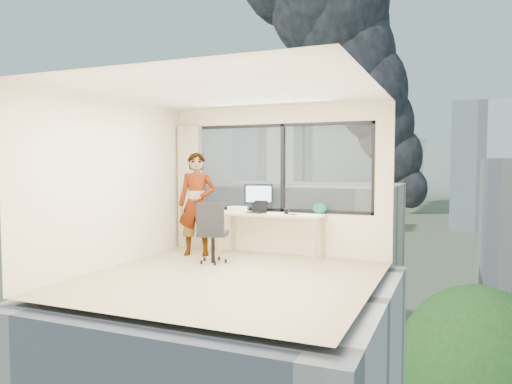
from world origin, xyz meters
The scene contains 24 objects.
floor centered at (0.00, 0.00, 0.00)m, with size 4.00×4.00×0.01m, color tan.
ceiling centered at (0.00, 0.00, 2.60)m, with size 4.00×4.00×0.01m, color white.
wall_front centered at (0.00, -2.00, 1.30)m, with size 4.00×0.01×2.60m, color beige.
wall_left centered at (-2.00, 0.00, 1.30)m, with size 0.01×4.00×2.60m, color beige.
wall_right centered at (2.00, 0.00, 1.30)m, with size 0.01×4.00×2.60m, color beige.
window_wall centered at (0.05, 2.00, 1.52)m, with size 3.30×0.16×1.55m, color black, non-canonical shape.
curtain centered at (-1.72, 1.88, 1.15)m, with size 0.45×0.14×2.30m, color beige.
desk centered at (0.00, 1.66, 0.38)m, with size 1.80×0.60×0.75m, color tan.
chair centered at (-0.67, 0.80, 0.51)m, with size 0.52×0.52×1.01m, color black, non-canonical shape.
person centered at (-1.23, 1.28, 0.90)m, with size 0.65×0.43×1.80m, color #2D2D33.
monitor centered at (-0.28, 1.78, 1.00)m, with size 0.49×0.11×0.49m, color black, non-canonical shape.
game_console centered at (-0.69, 1.84, 0.79)m, with size 0.33×0.27×0.08m, color white.
laptop centered at (-0.24, 1.60, 0.85)m, with size 0.30×0.32×0.19m, color black, non-canonical shape.
cellphone centered at (0.43, 1.59, 0.76)m, with size 0.12×0.06×0.01m, color black.
pen_cup centered at (0.29, 1.65, 0.80)m, with size 0.07×0.07×0.09m, color black.
handbag centered at (0.80, 1.90, 0.85)m, with size 0.25×0.13×0.19m, color #0C4C43.
exterior_ground centered at (0.00, 120.00, -14.00)m, with size 400.00×400.00×0.04m, color #515B3D.
near_bldg_a centered at (-9.00, 30.00, -7.00)m, with size 16.00×12.00×14.00m, color beige.
far_tower_a centered at (-35.00, 95.00, 0.00)m, with size 14.00×14.00×28.00m, color silver.
far_tower_b centered at (8.00, 120.00, 1.00)m, with size 13.00×13.00×30.00m, color silver.
far_tower_d centered at (-60.00, 150.00, -3.00)m, with size 16.00×14.00×22.00m, color silver.
hill_a centered at (-120.00, 320.00, -14.00)m, with size 288.00×216.00×90.00m, color slate.
tree_a centered at (-16.00, 22.00, -10.00)m, with size 7.00×7.00×8.00m, color #23511B, non-canonical shape.
smoke_plume_a centered at (-10.00, 150.00, 39.00)m, with size 40.00×24.00×90.00m, color black, non-canonical shape.
Camera 1 is at (2.94, -6.04, 1.59)m, focal length 33.83 mm.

